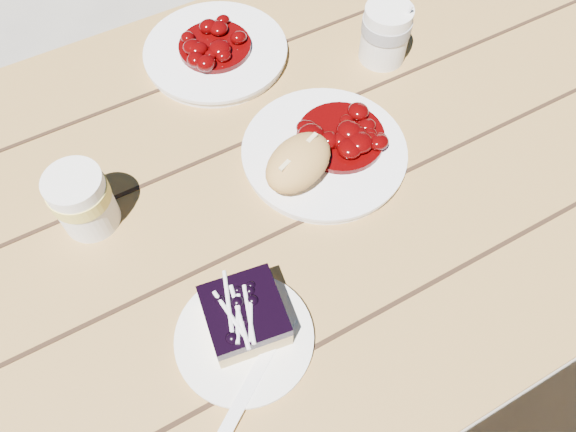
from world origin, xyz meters
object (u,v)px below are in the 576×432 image
main_plate (324,153)px  blueberry_cake (245,315)px  bread_roll (298,163)px  picnic_table (271,237)px  second_cup (83,201)px  second_plate (216,53)px  dessert_plate (244,338)px  coffee_cup (385,34)px

main_plate → blueberry_cake: (-0.22, -0.18, 0.03)m
bread_roll → blueberry_cake: (-0.16, -0.16, -0.01)m
picnic_table → second_cup: second_cup is taller
second_plate → second_cup: (-0.28, -0.20, 0.04)m
blueberry_cake → second_cup: size_ratio=1.08×
main_plate → second_plate: (-0.05, 0.26, 0.00)m
second_plate → second_cup: 0.35m
dessert_plate → coffee_cup: coffee_cup is taller
picnic_table → second_cup: 0.32m
bread_roll → second_plate: bread_roll is taller
main_plate → bread_roll: bearing=-160.0°
second_plate → dessert_plate: bearing=-111.1°
second_cup → picnic_table: bearing=-14.4°
coffee_cup → second_cup: size_ratio=1.00×
main_plate → second_cup: bearing=169.7°
picnic_table → main_plate: (0.09, 0.00, 0.17)m
dessert_plate → second_plate: (0.18, 0.46, 0.00)m
dessert_plate → second_cup: size_ratio=1.71×
second_cup → main_plate: bearing=-10.3°
coffee_cup → blueberry_cake: bearing=-142.7°
second_plate → picnic_table: bearing=-99.3°
dessert_plate → second_plate: bearing=68.9°
picnic_table → second_plate: size_ratio=8.73×
picnic_table → blueberry_cake: size_ratio=19.68×
picnic_table → second_cup: (-0.24, 0.06, 0.21)m
main_plate → blueberry_cake: blueberry_cake is taller
picnic_table → bread_roll: bearing=-26.9°
dessert_plate → second_plate: 0.49m
main_plate → second_plate: bearing=100.6°
dessert_plate → second_cup: bearing=112.6°
bread_roll → coffee_cup: bearing=31.9°
main_plate → second_plate: same height
dessert_plate → bread_roll: bearing=45.1°
main_plate → bread_roll: (-0.05, -0.02, 0.04)m
coffee_cup → second_plate: coffee_cup is taller
second_plate → main_plate: bearing=-79.4°
second_plate → second_cup: bearing=-144.0°
dessert_plate → blueberry_cake: blueberry_cake is taller
main_plate → second_cup: second_cup is taller
bread_roll → dessert_plate: bearing=-134.9°
second_plate → second_cup: size_ratio=2.43×
blueberry_cake → second_plate: blueberry_cake is taller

